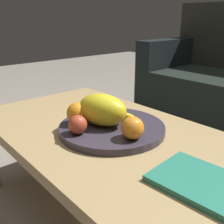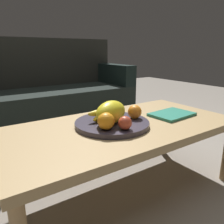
# 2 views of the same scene
# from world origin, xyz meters

# --- Properties ---
(coffee_table) EXTENTS (1.27, 0.63, 0.39)m
(coffee_table) POSITION_xyz_m (0.00, 0.00, 0.35)
(coffee_table) COLOR tan
(coffee_table) RESTS_ON ground_plane
(fruit_bowl) EXTENTS (0.39, 0.39, 0.03)m
(fruit_bowl) POSITION_xyz_m (-0.05, 0.01, 0.41)
(fruit_bowl) COLOR #352F3C
(fruit_bowl) RESTS_ON coffee_table
(melon_large_front) EXTENTS (0.22, 0.17, 0.12)m
(melon_large_front) POSITION_xyz_m (-0.08, -0.01, 0.48)
(melon_large_front) COLOR yellow
(melon_large_front) RESTS_ON fruit_bowl
(orange_front) EXTENTS (0.07, 0.07, 0.07)m
(orange_front) POSITION_xyz_m (0.08, -0.02, 0.46)
(orange_front) COLOR orange
(orange_front) RESTS_ON fruit_bowl
(orange_left) EXTENTS (0.08, 0.08, 0.08)m
(orange_left) POSITION_xyz_m (-0.15, -0.08, 0.46)
(orange_left) COLOR orange
(orange_left) RESTS_ON fruit_bowl
(apple_front) EXTENTS (0.06, 0.06, 0.06)m
(apple_front) POSITION_xyz_m (-0.07, -0.13, 0.45)
(apple_front) COLOR #B5422A
(apple_front) RESTS_ON fruit_bowl
(banana_bunch) EXTENTS (0.16, 0.15, 0.06)m
(banana_bunch) POSITION_xyz_m (-0.09, 0.05, 0.45)
(banana_bunch) COLOR yellow
(banana_bunch) RESTS_ON fruit_bowl
(magazine) EXTENTS (0.26, 0.20, 0.02)m
(magazine) POSITION_xyz_m (0.35, -0.04, 0.40)
(magazine) COLOR #297C65
(magazine) RESTS_ON coffee_table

